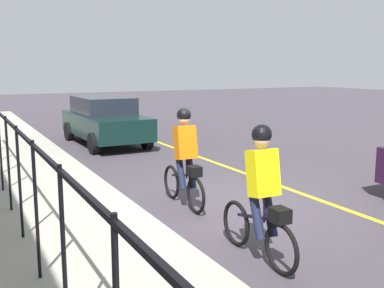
{
  "coord_description": "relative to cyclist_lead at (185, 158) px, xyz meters",
  "views": [
    {
      "loc": [
        -6.97,
        4.52,
        2.53
      ],
      "look_at": [
        1.06,
        0.3,
        1.0
      ],
      "focal_mm": 42.39,
      "sensor_mm": 36.0,
      "label": 1
    }
  ],
  "objects": [
    {
      "name": "parked_sedan_rear",
      "position": [
        7.43,
        -0.76,
        -0.09
      ],
      "size": [
        4.43,
        1.99,
        1.58
      ],
      "rotation": [
        0.0,
        0.0,
        3.16
      ],
      "color": "black",
      "rests_on": "ground"
    },
    {
      "name": "cyclist_follow",
      "position": [
        -2.59,
        0.2,
        0.0
      ],
      "size": [
        1.71,
        0.37,
        1.83
      ],
      "rotation": [
        0.0,
        0.0,
        -0.02
      ],
      "color": "black",
      "rests_on": "ground"
    },
    {
      "name": "ground_plane",
      "position": [
        -0.22,
        -0.89,
        -0.91
      ],
      "size": [
        80.0,
        80.0,
        0.0
      ],
      "primitive_type": "plane",
      "color": "#3D373F"
    },
    {
      "name": "cyclist_lead",
      "position": [
        0.0,
        0.0,
        0.0
      ],
      "size": [
        1.71,
        0.37,
        1.83
      ],
      "rotation": [
        0.0,
        0.0,
        -0.02
      ],
      "color": "black",
      "rests_on": "ground"
    },
    {
      "name": "iron_fence",
      "position": [
        0.78,
        2.91,
        0.37
      ],
      "size": [
        14.25,
        0.04,
        1.6
      ],
      "color": "black",
      "rests_on": "sidewalk"
    },
    {
      "name": "sidewalk",
      "position": [
        -0.22,
        2.51,
        -0.84
      ],
      "size": [
        40.0,
        3.2,
        0.15
      ],
      "primitive_type": "cube",
      "color": "#9E9E8F",
      "rests_on": "ground"
    },
    {
      "name": "lane_line_centre",
      "position": [
        -0.22,
        -2.49,
        -0.91
      ],
      "size": [
        36.0,
        0.12,
        0.01
      ],
      "primitive_type": "cube",
      "color": "yellow",
      "rests_on": "ground"
    }
  ]
}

